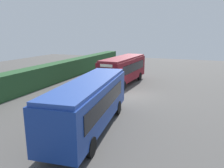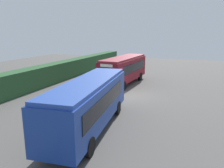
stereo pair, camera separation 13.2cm
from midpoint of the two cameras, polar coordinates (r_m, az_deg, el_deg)
The scene contains 8 objects.
ground_plane at distance 21.07m, azimuth 4.77°, elevation -2.91°, with size 64.00×64.00×0.00m, color #514F4C.
bus_blue at distance 13.32m, azimuth -5.96°, elevation -4.56°, with size 9.66×3.34×3.10m.
bus_maroon at distance 25.16m, azimuth 2.84°, elevation 4.01°, with size 9.18×2.95×3.15m.
person_left at distance 13.90m, azimuth -15.45°, elevation -8.24°, with size 0.36×0.53×1.67m.
person_center at distance 15.67m, azimuth -11.94°, elevation -5.35°, with size 0.44×0.49×1.76m.
person_right at distance 16.75m, azimuth -14.20°, elevation -3.89°, with size 0.53×0.37×1.94m.
person_far at distance 28.68m, azimuth 1.85°, elevation 3.47°, with size 0.33×0.48×1.85m.
hedge_row at distance 25.61m, azimuth -18.13°, elevation 1.94°, with size 44.00×1.80×2.23m, color #27502B.
Camera 1 is at (-19.49, -5.50, 5.85)m, focal length 35.11 mm.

